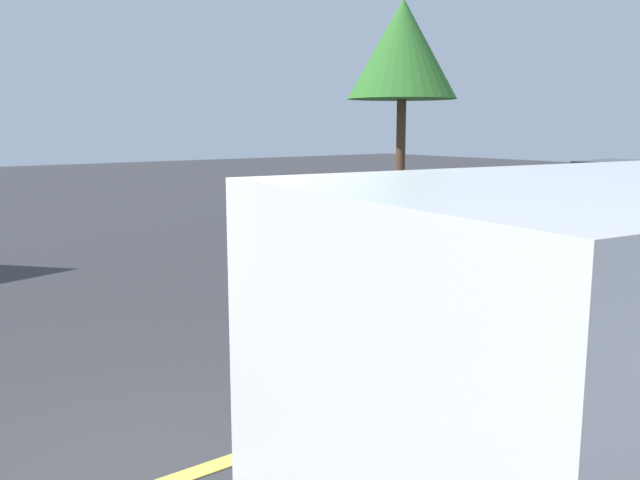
{
  "coord_description": "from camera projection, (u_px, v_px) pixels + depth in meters",
  "views": [
    {
      "loc": [
        -1.69,
        -4.07,
        2.44
      ],
      "look_at": [
        2.59,
        1.45,
        1.26
      ],
      "focal_mm": 38.03,
      "sensor_mm": 36.0,
      "label": 1
    }
  ],
  "objects": [
    {
      "name": "lane_marking_centre",
      "position": [
        448.0,
        386.0,
        6.41
      ],
      "size": [
        28.0,
        0.16,
        0.01
      ],
      "primitive_type": "cube",
      "color": "#E0D14C"
    },
    {
      "name": "car_white_approaching",
      "position": [
        620.0,
        198.0,
        15.27
      ],
      "size": [
        4.06,
        2.28,
        1.65
      ],
      "color": "white",
      "rests_on": "ground_plane"
    },
    {
      "name": "tree_centre_verge",
      "position": [
        403.0,
        50.0,
        16.7
      ],
      "size": [
        2.73,
        2.73,
        5.52
      ],
      "color": "#513823",
      "rests_on": "ground_plane"
    }
  ]
}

